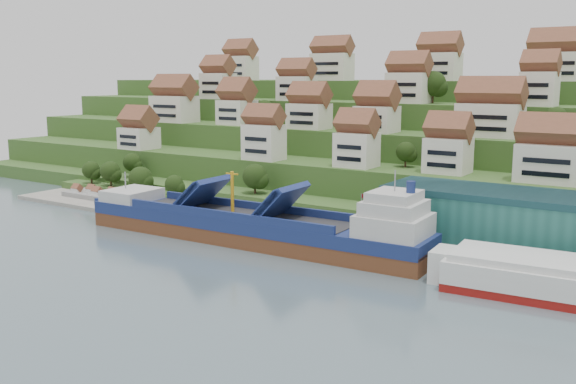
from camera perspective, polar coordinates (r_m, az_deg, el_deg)
The scene contains 11 objects.
ground at distance 126.18m, azimuth -2.97°, elevation -4.58°, with size 300.00×300.00×0.00m, color slate.
quay at distance 128.38m, azimuth 8.28°, elevation -3.91°, with size 180.00×14.00×2.20m, color gray.
pebble_beach at distance 173.86m, azimuth -16.05°, elevation -0.70°, with size 45.00×20.00×1.00m, color gray.
hillside at distance 215.18m, azimuth 13.76°, elevation 4.16°, with size 260.00×128.00×31.00m.
hillside_village at distance 175.33m, azimuth 9.62°, elevation 7.67°, with size 157.09×63.87×28.69m.
hillside_trees at distance 165.58m, azimuth 2.30°, elevation 4.59°, with size 139.07×62.56×31.04m.
warehouse at distance 119.24m, azimuth 22.80°, elevation -2.69°, with size 60.00×15.00×10.00m, color #276A60.
flagpole at distance 123.52m, azimuth 6.56°, elevation -1.68°, with size 1.28×0.16×8.00m.
beach_huts at distance 174.31m, azimuth -16.81°, elevation -0.18°, with size 14.40×3.70×2.20m.
cargo_ship at distance 125.43m, azimuth -2.76°, elevation -3.18°, with size 74.62×14.22×16.42m.
second_ship at distance 102.96m, azimuth 23.34°, elevation -7.21°, with size 33.11×14.41×9.36m.
Camera 1 is at (73.15, -97.67, 32.09)m, focal length 40.00 mm.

